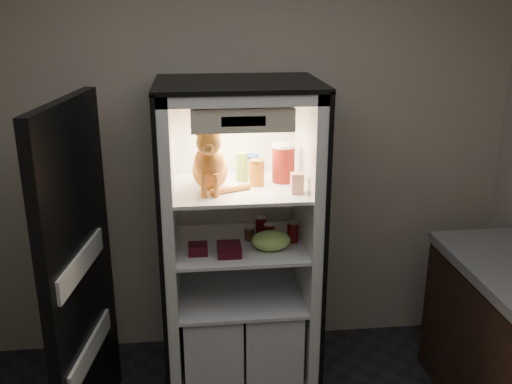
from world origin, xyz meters
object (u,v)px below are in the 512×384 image
at_px(tabby_cat, 210,165).
at_px(berry_box_right, 229,250).
at_px(cream_carton, 297,183).
at_px(pepper_jar, 283,163).
at_px(soda_can_c, 269,233).
at_px(condiment_jar, 250,233).
at_px(grape_bag, 271,240).
at_px(parmesan_shaker, 242,167).
at_px(salsa_jar, 257,173).
at_px(berry_box_left, 198,249).
at_px(soda_can_b, 293,232).
at_px(soda_can_a, 261,227).
at_px(refrigerator, 239,261).
at_px(mayo_tub, 251,166).

bearing_deg(tabby_cat, berry_box_right, -44.15).
relative_size(tabby_cat, cream_carton, 3.56).
bearing_deg(pepper_jar, soda_can_c, -141.97).
relative_size(condiment_jar, grape_bag, 0.37).
relative_size(tabby_cat, parmesan_shaker, 2.34).
relative_size(salsa_jar, condiment_jar, 1.80).
distance_m(grape_bag, berry_box_left, 0.41).
bearing_deg(grape_bag, soda_can_b, 34.64).
bearing_deg(soda_can_b, grape_bag, -145.36).
height_order(cream_carton, berry_box_left, cream_carton).
xyz_separation_m(soda_can_a, grape_bag, (0.03, -0.20, -0.00)).
bearing_deg(condiment_jar, berry_box_left, -151.93).
bearing_deg(salsa_jar, soda_can_b, -4.42).
height_order(tabby_cat, parmesan_shaker, tabby_cat).
xyz_separation_m(grape_bag, berry_box_right, (-0.24, -0.05, -0.02)).
bearing_deg(berry_box_right, berry_box_left, 166.75).
height_order(refrigerator, condiment_jar, refrigerator).
bearing_deg(condiment_jar, tabby_cat, -154.47).
distance_m(mayo_tub, cream_carton, 0.40).
bearing_deg(grape_bag, pepper_jar, 61.80).
bearing_deg(salsa_jar, parmesan_shaker, 127.46).
bearing_deg(berry_box_left, berry_box_right, -13.25).
bearing_deg(cream_carton, grape_bag, 162.23).
xyz_separation_m(soda_can_c, berry_box_right, (-0.24, -0.15, -0.02)).
bearing_deg(soda_can_b, condiment_jar, 166.54).
xyz_separation_m(cream_carton, grape_bag, (-0.13, 0.04, -0.35)).
relative_size(refrigerator, parmesan_shaker, 11.13).
bearing_deg(refrigerator, parmesan_shaker, 54.68).
distance_m(condiment_jar, berry_box_left, 0.35).
distance_m(refrigerator, salsa_jar, 0.59).
height_order(parmesan_shaker, salsa_jar, parmesan_shaker).
bearing_deg(refrigerator, soda_can_c, -24.14).
distance_m(salsa_jar, berry_box_right, 0.46).
distance_m(mayo_tub, soda_can_c, 0.41).
distance_m(refrigerator, soda_can_b, 0.38).
xyz_separation_m(pepper_jar, soda_can_c, (-0.09, -0.07, -0.40)).
xyz_separation_m(soda_can_a, berry_box_left, (-0.38, -0.21, -0.03)).
distance_m(pepper_jar, berry_box_left, 0.69).
distance_m(mayo_tub, berry_box_right, 0.54).
bearing_deg(grape_bag, tabby_cat, 171.59).
xyz_separation_m(refrigerator, tabby_cat, (-0.16, -0.13, 0.65)).
bearing_deg(soda_can_b, tabby_cat, -174.10).
xyz_separation_m(parmesan_shaker, salsa_jar, (0.07, -0.10, -0.01)).
distance_m(parmesan_shaker, berry_box_right, 0.49).
height_order(grape_bag, berry_box_left, grape_bag).
distance_m(salsa_jar, cream_carton, 0.26).
height_order(pepper_jar, berry_box_right, pepper_jar).
height_order(berry_box_left, berry_box_right, berry_box_right).
height_order(parmesan_shaker, cream_carton, parmesan_shaker).
xyz_separation_m(mayo_tub, cream_carton, (0.22, -0.34, -0.01)).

